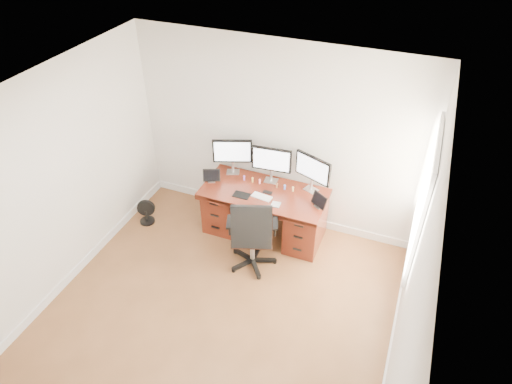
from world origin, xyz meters
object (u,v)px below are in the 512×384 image
at_px(monitor_center, 271,161).
at_px(keyboard, 262,197).
at_px(desk, 265,210).
at_px(office_chair, 252,245).
at_px(floor_fan, 146,212).

bearing_deg(monitor_center, keyboard, -93.00).
xyz_separation_m(monitor_center, keyboard, (0.02, -0.40, -0.33)).
bearing_deg(desk, keyboard, -84.54).
bearing_deg(office_chair, desk, 77.83).
relative_size(desk, keyboard, 6.19).
relative_size(desk, office_chair, 1.50).
relative_size(desk, monitor_center, 3.09).
distance_m(desk, floor_fan, 1.77).
relative_size(floor_fan, monitor_center, 0.69).
xyz_separation_m(desk, keyboard, (0.02, -0.16, 0.36)).
height_order(floor_fan, monitor_center, monitor_center).
relative_size(office_chair, monitor_center, 2.05).
height_order(office_chair, keyboard, office_chair).
xyz_separation_m(desk, floor_fan, (-1.70, -0.44, -0.22)).
height_order(desk, monitor_center, monitor_center).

